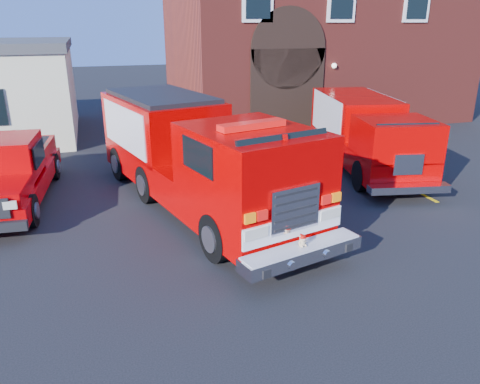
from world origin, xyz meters
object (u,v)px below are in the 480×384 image
object	(u,v)px
fire_station	(311,38)
secondary_truck	(365,131)
pickup_truck	(5,172)
fire_engine	(195,154)

from	to	relation	value
fire_station	secondary_truck	size ratio (longest dim) A/B	1.91
pickup_truck	secondary_truck	world-z (taller)	secondary_truck
pickup_truck	fire_engine	bearing A→B (deg)	-19.88
secondary_truck	pickup_truck	bearing A→B (deg)	-179.63
fire_station	secondary_truck	bearing A→B (deg)	-104.32
fire_engine	pickup_truck	distance (m)	5.70
fire_station	pickup_truck	size ratio (longest dim) A/B	2.36
pickup_truck	secondary_truck	xyz separation A→B (m)	(12.14, 0.08, 0.38)
fire_engine	pickup_truck	xyz separation A→B (m)	(-5.33, 1.93, -0.59)
pickup_truck	secondary_truck	size ratio (longest dim) A/B	0.81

